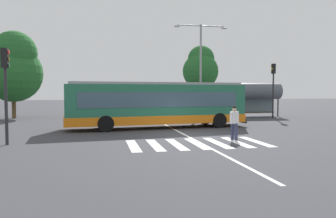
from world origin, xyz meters
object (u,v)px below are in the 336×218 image
at_px(bus_stop_shelter, 256,92).
at_px(background_tree_left, 13,67).
at_px(parked_car_red, 191,107).
at_px(pedestrian_crossing_street, 234,121).
at_px(background_tree_right, 201,68).
at_px(parked_car_white, 140,108).
at_px(traffic_light_near_corner, 6,80).
at_px(parked_car_blue, 166,108).
at_px(traffic_light_far_corner, 273,82).
at_px(city_transit_bus, 157,104).
at_px(twin_arm_street_lamp, 201,59).

relative_size(bus_stop_shelter, background_tree_left, 0.61).
bearing_deg(parked_car_red, pedestrian_crossing_street, -98.93).
relative_size(bus_stop_shelter, background_tree_right, 0.60).
distance_m(parked_car_white, traffic_light_near_corner, 18.61).
bearing_deg(parked_car_red, background_tree_left, -175.89).
bearing_deg(parked_car_blue, parked_car_red, 0.66).
height_order(pedestrian_crossing_street, traffic_light_far_corner, traffic_light_far_corner).
distance_m(city_transit_bus, bus_stop_shelter, 13.21).
relative_size(traffic_light_near_corner, bus_stop_shelter, 0.93).
height_order(traffic_light_far_corner, background_tree_right, background_tree_right).
bearing_deg(traffic_light_far_corner, background_tree_left, 168.51).
distance_m(city_transit_bus, parked_car_blue, 11.77).
bearing_deg(pedestrian_crossing_street, parked_car_red, 81.07).
height_order(parked_car_red, traffic_light_far_corner, traffic_light_far_corner).
height_order(bus_stop_shelter, background_tree_left, background_tree_left).
bearing_deg(background_tree_right, parked_car_red, -117.37).
xyz_separation_m(parked_car_white, traffic_light_far_corner, (11.47, -5.68, 2.55)).
distance_m(parked_car_blue, traffic_light_near_corner, 20.13).
distance_m(traffic_light_near_corner, background_tree_right, 27.15).
xyz_separation_m(parked_car_white, parked_car_red, (5.45, 0.24, 0.00)).
relative_size(parked_car_red, background_tree_right, 0.56).
xyz_separation_m(city_transit_bus, bus_stop_shelter, (10.94, 7.35, 0.83)).
relative_size(traffic_light_far_corner, background_tree_left, 0.63).
distance_m(parked_car_blue, background_tree_left, 14.89).
xyz_separation_m(traffic_light_near_corner, background_tree_left, (-3.46, 15.59, 1.64)).
relative_size(pedestrian_crossing_street, traffic_light_far_corner, 0.35).
xyz_separation_m(pedestrian_crossing_street, background_tree_left, (-14.31, 16.34, 3.66)).
bearing_deg(parked_car_blue, bus_stop_shelter, -26.62).
height_order(parked_car_red, bus_stop_shelter, bus_stop_shelter).
bearing_deg(parked_car_white, twin_arm_street_lamp, -24.54).
xyz_separation_m(bus_stop_shelter, twin_arm_street_lamp, (-5.18, 1.27, 3.11)).
height_order(parked_car_blue, twin_arm_street_lamp, twin_arm_street_lamp).
distance_m(pedestrian_crossing_street, parked_car_red, 17.78).
bearing_deg(parked_car_white, background_tree_left, -175.16).
height_order(traffic_light_near_corner, bus_stop_shelter, traffic_light_near_corner).
distance_m(pedestrian_crossing_street, twin_arm_street_lamp, 15.74).
relative_size(traffic_light_near_corner, traffic_light_far_corner, 0.89).
xyz_separation_m(bus_stop_shelter, background_tree_left, (-22.36, 2.83, 2.20)).
bearing_deg(city_transit_bus, bus_stop_shelter, 33.91).
height_order(parked_car_blue, traffic_light_near_corner, traffic_light_near_corner).
bearing_deg(traffic_light_far_corner, pedestrian_crossing_street, -127.02).
height_order(city_transit_bus, parked_car_red, city_transit_bus).
bearing_deg(parked_car_red, traffic_light_far_corner, -44.52).
height_order(city_transit_bus, traffic_light_near_corner, traffic_light_near_corner).
height_order(parked_car_white, parked_car_blue, same).
height_order(parked_car_white, background_tree_left, background_tree_left).
xyz_separation_m(parked_car_blue, traffic_light_near_corner, (-10.88, -16.79, 2.22)).
distance_m(traffic_light_far_corner, bus_stop_shelter, 2.20).
relative_size(city_transit_bus, traffic_light_far_corner, 2.48).
bearing_deg(twin_arm_street_lamp, pedestrian_crossing_street, -100.99).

